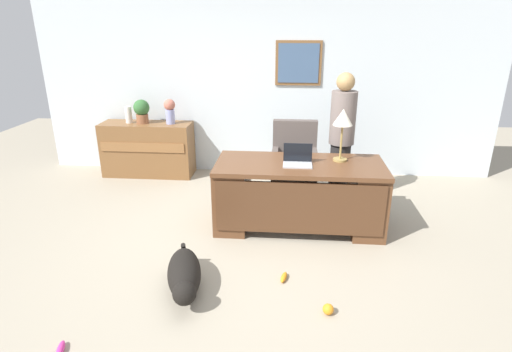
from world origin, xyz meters
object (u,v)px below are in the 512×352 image
at_px(armchair, 294,164).
at_px(desk_lamp, 343,121).
at_px(laptop, 298,159).
at_px(vase_empty, 129,115).
at_px(dog_lying, 184,275).
at_px(credenza, 148,149).
at_px(person_standing, 341,138).
at_px(dog_toy_ball, 328,309).
at_px(vase_with_flowers, 170,110).
at_px(dog_toy_bone, 284,277).
at_px(dog_toy_plush, 60,350).
at_px(desk, 299,193).
at_px(potted_plant, 142,110).

height_order(armchair, desk_lamp, desk_lamp).
relative_size(laptop, vase_empty, 1.27).
bearing_deg(vase_empty, dog_lying, -61.97).
distance_m(credenza, armchair, 2.38).
relative_size(person_standing, dog_lying, 1.96).
distance_m(laptop, vase_empty, 3.03).
distance_m(laptop, dog_toy_ball, 1.75).
height_order(armchair, dog_lying, armchair).
bearing_deg(vase_with_flowers, dog_lying, -72.73).
xyz_separation_m(armchair, vase_empty, (-2.53, 0.70, 0.48)).
bearing_deg(dog_toy_bone, armchair, 87.55).
bearing_deg(desk_lamp, dog_toy_plush, -133.75).
distance_m(dog_lying, dog_toy_ball, 1.29).
bearing_deg(armchair, credenza, 163.07).
xyz_separation_m(laptop, dog_toy_ball, (0.26, -1.54, -0.79)).
xyz_separation_m(credenza, laptop, (2.30, -1.62, 0.42)).
bearing_deg(desk_lamp, desk, -159.82).
bearing_deg(desk, dog_lying, -128.01).
bearing_deg(desk_lamp, dog_toy_ball, -97.41).
distance_m(desk, person_standing, 1.04).
distance_m(desk, dog_lying, 1.69).
xyz_separation_m(vase_with_flowers, dog_toy_bone, (1.80, -2.70, -1.01)).
xyz_separation_m(person_standing, desk_lamp, (-0.08, -0.60, 0.37)).
bearing_deg(person_standing, armchair, 165.43).
distance_m(vase_empty, potted_plant, 0.22).
height_order(vase_with_flowers, vase_empty, vase_with_flowers).
relative_size(armchair, dog_toy_plush, 5.74).
distance_m(person_standing, dog_toy_plush, 3.79).
height_order(credenza, person_standing, person_standing).
distance_m(vase_with_flowers, dog_toy_bone, 3.40).
xyz_separation_m(laptop, dog_toy_bone, (-0.11, -1.08, -0.81)).
bearing_deg(dog_toy_ball, dog_lying, 169.82).
bearing_deg(desk_lamp, credenza, 152.59).
xyz_separation_m(dog_toy_ball, dog_toy_plush, (-1.99, -0.60, -0.02)).
bearing_deg(laptop, credenza, 144.87).
xyz_separation_m(credenza, person_standing, (2.87, -0.85, 0.47)).
relative_size(vase_with_flowers, dog_toy_bone, 2.25).
bearing_deg(person_standing, dog_toy_bone, -109.98).
xyz_separation_m(credenza, dog_toy_ball, (2.57, -3.16, -0.37)).
relative_size(dog_lying, dog_toy_bone, 5.24).
distance_m(potted_plant, dog_toy_ball, 4.21).
xyz_separation_m(potted_plant, dog_toy_ball, (2.61, -3.16, -0.98)).
bearing_deg(vase_empty, desk_lamp, -25.43).
bearing_deg(desk_lamp, potted_plant, 152.93).
xyz_separation_m(dog_lying, laptop, (1.00, 1.31, 0.68)).
xyz_separation_m(dog_lying, vase_with_flowers, (-0.91, 2.93, 0.88)).
xyz_separation_m(armchair, dog_toy_bone, (-0.09, -2.01, -0.45)).
bearing_deg(vase_empty, vase_with_flowers, 0.00).
distance_m(desk, credenza, 2.84).
relative_size(desk, credenza, 1.37).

